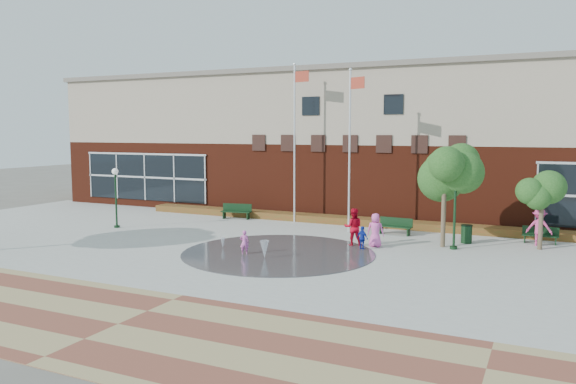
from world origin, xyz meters
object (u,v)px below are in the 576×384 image
at_px(flagpole_left, 295,135).
at_px(flagpole_right, 350,142).
at_px(trash_can, 466,234).
at_px(child_splash, 244,242).
at_px(bench_left, 236,214).

distance_m(flagpole_left, flagpole_right, 4.38).
relative_size(trash_can, child_splash, 0.84).
xyz_separation_m(flagpole_left, trash_can, (9.94, -2.20, -4.66)).
distance_m(flagpole_right, trash_can, 7.37).
height_order(flagpole_left, flagpole_right, flagpole_left).
relative_size(bench_left, child_splash, 1.78).
height_order(bench_left, child_splash, child_splash).
xyz_separation_m(flagpole_left, child_splash, (1.62, -8.82, -4.58)).
bearing_deg(child_splash, flagpole_left, -100.57).
bearing_deg(flagpole_left, bench_left, -160.80).
bearing_deg(child_splash, trash_can, -162.46).
xyz_separation_m(flagpole_left, bench_left, (-3.72, -0.44, -4.81)).
bearing_deg(flagpole_right, flagpole_left, 179.40).
bearing_deg(flagpole_left, child_splash, -67.16).
xyz_separation_m(bench_left, trash_can, (13.66, -1.76, 0.16)).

